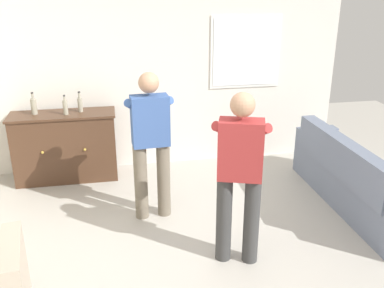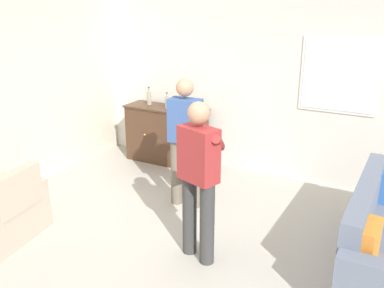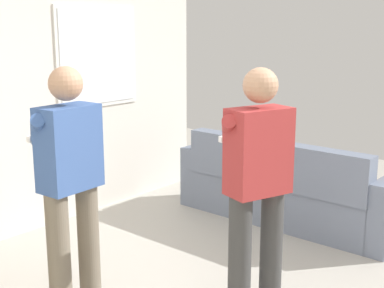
% 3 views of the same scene
% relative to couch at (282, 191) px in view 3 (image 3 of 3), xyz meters
% --- Properties ---
extents(couch, '(0.57, 2.26, 0.86)m').
position_rel_couch_xyz_m(couch, '(0.00, 0.00, 0.00)').
color(couch, slate).
rests_on(couch, ground).
extents(person_standing_left, '(0.56, 0.49, 1.68)m').
position_rel_couch_xyz_m(person_standing_left, '(-2.36, 0.21, 0.60)').
color(person_standing_left, '#6B6051').
rests_on(person_standing_left, ground).
extents(person_standing_right, '(0.53, 0.52, 1.68)m').
position_rel_couch_xyz_m(person_standing_right, '(-1.64, -0.78, 0.60)').
color(person_standing_right, '#383838').
rests_on(person_standing_right, ground).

